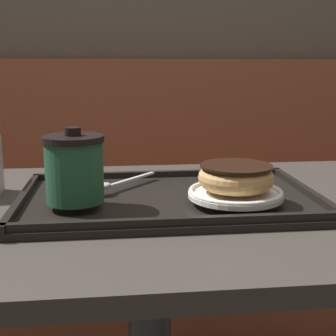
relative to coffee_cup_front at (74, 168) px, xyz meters
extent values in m
cube|color=brown|center=(0.12, 1.15, 0.38)|extent=(8.00, 0.05, 2.40)
cube|color=brown|center=(0.38, 0.88, -0.59)|extent=(1.77, 0.44, 0.45)
cube|color=brown|center=(0.38, 1.06, -0.09)|extent=(1.77, 0.08, 0.55)
cube|color=#38332D|center=(0.12, 0.05, -0.09)|extent=(1.04, 0.65, 0.03)
cube|color=black|center=(0.16, 0.05, -0.07)|extent=(0.51, 0.32, 0.01)
cube|color=black|center=(0.16, -0.10, -0.06)|extent=(0.51, 0.01, 0.01)
cube|color=black|center=(0.16, 0.20, -0.06)|extent=(0.51, 0.01, 0.01)
cube|color=black|center=(-0.09, 0.05, -0.06)|extent=(0.01, 0.32, 0.01)
cube|color=black|center=(0.41, 0.05, -0.06)|extent=(0.01, 0.32, 0.01)
cylinder|color=#235638|center=(0.00, 0.00, -0.01)|extent=(0.09, 0.09, 0.10)
cylinder|color=black|center=(0.00, 0.00, 0.05)|extent=(0.10, 0.10, 0.01)
cylinder|color=black|center=(0.00, 0.00, 0.06)|extent=(0.03, 0.03, 0.01)
cylinder|color=white|center=(0.26, -0.01, -0.05)|extent=(0.16, 0.16, 0.01)
torus|color=white|center=(0.26, -0.01, -0.04)|extent=(0.16, 0.16, 0.01)
torus|color=tan|center=(0.26, -0.01, -0.02)|extent=(0.13, 0.13, 0.04)
cylinder|color=black|center=(0.26, -0.01, 0.00)|extent=(0.12, 0.12, 0.00)
ellipsoid|color=silver|center=(0.04, 0.07, -0.05)|extent=(0.04, 0.04, 0.01)
cube|color=silver|center=(0.10, 0.13, -0.05)|extent=(0.09, 0.10, 0.00)
camera|label=1|loc=(0.07, -0.74, 0.16)|focal=50.00mm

